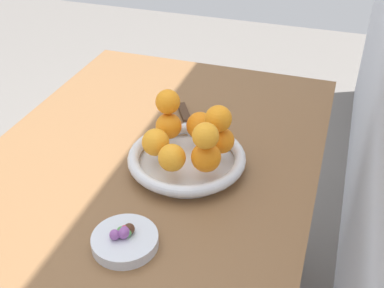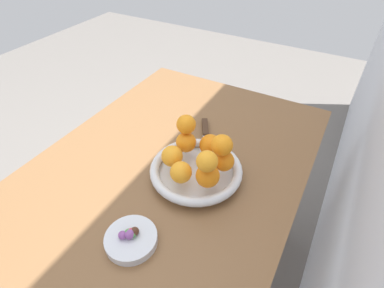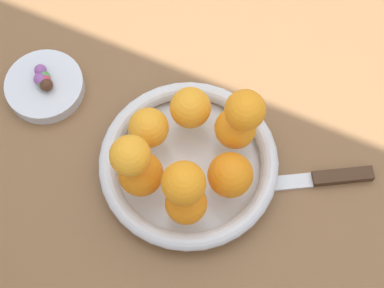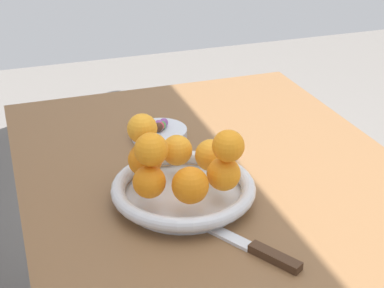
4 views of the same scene
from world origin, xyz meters
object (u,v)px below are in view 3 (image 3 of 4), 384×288
(candy_ball_6, at_px, (46,85))
(candy_ball_0, at_px, (40,79))
(orange_5, at_px, (230,175))
(knife, at_px, (301,181))
(orange_3, at_px, (141,174))
(orange_2, at_px, (148,128))
(candy_ball_2, at_px, (42,80))
(orange_4, at_px, (186,203))
(candy_ball_1, at_px, (44,78))
(orange_7, at_px, (130,156))
(orange_8, at_px, (184,183))
(candy_ball_5, at_px, (42,83))
(orange_6, at_px, (245,110))
(dining_table, at_px, (205,137))
(fruit_bowl, at_px, (189,164))
(orange_0, at_px, (235,128))
(candy_dish, at_px, (45,86))
(orange_1, at_px, (190,108))
(candy_ball_3, at_px, (45,81))
(candy_ball_4, at_px, (41,70))

(candy_ball_6, bearing_deg, candy_ball_0, -21.27)
(orange_5, relative_size, knife, 0.27)
(orange_3, relative_size, orange_5, 0.99)
(orange_2, relative_size, candy_ball_2, 2.68)
(orange_4, distance_m, candy_ball_1, 0.31)
(candy_ball_0, xyz_separation_m, candy_ball_1, (-0.00, -0.01, -0.00))
(orange_7, distance_m, candy_ball_1, 0.25)
(orange_8, distance_m, candy_ball_1, 0.31)
(orange_2, distance_m, candy_ball_5, 0.20)
(candy_ball_6, bearing_deg, candy_ball_2, -22.48)
(orange_3, xyz_separation_m, knife, (-0.20, -0.11, -0.07))
(orange_4, height_order, orange_5, orange_5)
(orange_8, bearing_deg, orange_6, -104.43)
(dining_table, relative_size, candy_ball_1, 57.71)
(fruit_bowl, height_order, orange_0, orange_0)
(candy_ball_0, bearing_deg, candy_ball_6, 158.73)
(orange_4, xyz_separation_m, candy_ball_0, (0.29, -0.10, -0.04))
(candy_dish, distance_m, candy_ball_0, 0.02)
(orange_1, bearing_deg, candy_ball_3, 7.78)
(candy_ball_1, distance_m, candy_ball_5, 0.01)
(candy_ball_3, height_order, candy_ball_6, same)
(orange_1, bearing_deg, orange_7, 76.20)
(orange_5, bearing_deg, candy_ball_2, -6.78)
(orange_3, bearing_deg, candy_ball_2, -22.05)
(orange_6, bearing_deg, dining_table, -25.67)
(orange_7, xyz_separation_m, candy_ball_5, (0.20, -0.08, -0.10))
(fruit_bowl, xyz_separation_m, candy_dish, (0.26, -0.03, -0.01))
(orange_7, relative_size, candy_ball_2, 2.50)
(candy_ball_2, relative_size, knife, 0.09)
(fruit_bowl, relative_size, orange_4, 4.58)
(orange_0, height_order, orange_1, same)
(orange_2, height_order, candy_ball_3, orange_2)
(candy_ball_0, relative_size, candy_ball_4, 1.06)
(orange_2, bearing_deg, candy_ball_2, -5.83)
(orange_0, xyz_separation_m, candy_ball_6, (0.30, 0.03, -0.04))
(orange_0, xyz_separation_m, orange_4, (0.02, 0.13, -0.00))
(orange_5, xyz_separation_m, knife, (-0.09, -0.06, -0.07))
(orange_2, xyz_separation_m, knife, (-0.23, -0.04, -0.06))
(candy_ball_6, bearing_deg, candy_ball_3, -43.49)
(orange_2, height_order, orange_7, orange_7)
(orange_7, xyz_separation_m, candy_ball_4, (0.22, -0.10, -0.10))
(candy_ball_1, bearing_deg, orange_5, 172.13)
(orange_4, relative_size, knife, 0.24)
(orange_3, xyz_separation_m, orange_8, (-0.07, 0.01, 0.05))
(orange_0, relative_size, orange_3, 0.95)
(orange_8, bearing_deg, candy_ball_4, -20.08)
(orange_2, height_order, knife, orange_2)
(orange_0, relative_size, candy_ball_2, 2.75)
(candy_dish, relative_size, candy_ball_5, 6.60)
(orange_8, height_order, candy_ball_3, orange_8)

